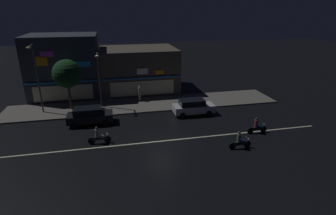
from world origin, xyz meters
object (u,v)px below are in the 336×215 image
object	(u,v)px
motorcycle_opposite_lane	(240,141)
traffic_cone	(93,118)
motorcycle_lead	(99,136)
streetlamp_mid	(99,75)
parked_car_trailing	(193,107)
motorcycle_following	(257,127)
pedestrian_on_sidewalk	(140,94)
streetlamp_west	(36,74)
parked_car_near_kerb	(90,115)

from	to	relation	value
motorcycle_opposite_lane	traffic_cone	distance (m)	14.48
motorcycle_lead	traffic_cone	world-z (taller)	motorcycle_lead
streetlamp_mid	parked_car_trailing	distance (m)	10.69
traffic_cone	motorcycle_following	bearing A→B (deg)	-22.68
traffic_cone	motorcycle_lead	bearing A→B (deg)	-81.82
traffic_cone	streetlamp_mid	bearing A→B (deg)	75.77
pedestrian_on_sidewalk	motorcycle_lead	bearing A→B (deg)	-159.19
motorcycle_lead	motorcycle_opposite_lane	bearing A→B (deg)	-16.93
streetlamp_west	traffic_cone	xyz separation A→B (m)	(5.27, -3.08, -4.10)
parked_car_trailing	traffic_cone	distance (m)	10.39
parked_car_trailing	motorcycle_lead	distance (m)	10.68
streetlamp_west	parked_car_trailing	distance (m)	16.41
pedestrian_on_sidewalk	motorcycle_opposite_lane	world-z (taller)	pedestrian_on_sidewalk
streetlamp_west	motorcycle_opposite_lane	size ratio (longest dim) A/B	3.79
parked_car_trailing	motorcycle_lead	bearing A→B (deg)	25.51
streetlamp_mid	traffic_cone	world-z (taller)	streetlamp_mid
motorcycle_following	parked_car_trailing	bearing A→B (deg)	-51.37
parked_car_near_kerb	motorcycle_following	distance (m)	15.76
streetlamp_west	motorcycle_opposite_lane	bearing A→B (deg)	-33.96
parked_car_near_kerb	motorcycle_following	xyz separation A→B (m)	(14.80, -5.40, -0.24)
motorcycle_following	motorcycle_opposite_lane	world-z (taller)	same
motorcycle_lead	motorcycle_following	bearing A→B (deg)	-4.38
streetlamp_west	parked_car_near_kerb	bearing A→B (deg)	-36.70
parked_car_trailing	motorcycle_lead	xyz separation A→B (m)	(-9.63, -4.60, -0.24)
streetlamp_west	motorcycle_following	distance (m)	22.20
streetlamp_west	traffic_cone	world-z (taller)	streetlamp_west
streetlamp_mid	traffic_cone	distance (m)	5.04
streetlamp_west	motorcycle_following	xyz separation A→B (m)	(19.86, -9.18, -3.75)
motorcycle_lead	pedestrian_on_sidewalk	bearing A→B (deg)	64.81
streetlamp_west	motorcycle_opposite_lane	world-z (taller)	streetlamp_west
streetlamp_mid	parked_car_trailing	xyz separation A→B (m)	(9.48, -3.96, -2.94)
motorcycle_lead	traffic_cone	bearing A→B (deg)	98.00
parked_car_near_kerb	parked_car_trailing	xyz separation A→B (m)	(10.57, 0.21, 0.00)
streetlamp_west	traffic_cone	size ratio (longest dim) A/B	13.08
streetlamp_mid	parked_car_trailing	size ratio (longest dim) A/B	1.42
parked_car_near_kerb	traffic_cone	world-z (taller)	parked_car_near_kerb
motorcycle_following	motorcycle_opposite_lane	bearing A→B (deg)	40.99
pedestrian_on_sidewalk	parked_car_trailing	world-z (taller)	pedestrian_on_sidewalk
parked_car_near_kerb	streetlamp_west	bearing A→B (deg)	143.30
pedestrian_on_sidewalk	parked_car_trailing	bearing A→B (deg)	-90.17
parked_car_near_kerb	motorcycle_lead	world-z (taller)	parked_car_near_kerb
parked_car_trailing	motorcycle_lead	size ratio (longest dim) A/B	2.26
motorcycle_opposite_lane	parked_car_near_kerb	bearing A→B (deg)	-34.99
pedestrian_on_sidewalk	parked_car_near_kerb	xyz separation A→B (m)	(-5.52, -5.44, -0.13)
motorcycle_lead	motorcycle_following	distance (m)	13.90
streetlamp_west	motorcycle_lead	world-z (taller)	streetlamp_west
streetlamp_mid	parked_car_near_kerb	world-z (taller)	streetlamp_mid
traffic_cone	streetlamp_west	bearing A→B (deg)	149.71
streetlamp_west	parked_car_near_kerb	xyz separation A→B (m)	(5.06, -3.77, -3.51)
pedestrian_on_sidewalk	parked_car_near_kerb	world-z (taller)	pedestrian_on_sidewalk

